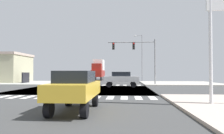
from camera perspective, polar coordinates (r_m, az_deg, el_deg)
The scene contains 11 objects.
ground at distance 22.69m, azimuth -7.37°, elevation -6.11°, with size 90.00×90.00×0.05m.
sidewalk_corner_ne at distance 35.32m, azimuth 17.95°, elevation -4.24°, with size 12.00×12.00×0.14m.
sidewalk_corner_nw at distance 38.37m, azimuth -23.22°, elevation -3.97°, with size 12.00×12.00×0.14m.
crosswalk_near at distance 15.69m, azimuth -13.46°, elevation -8.06°, with size 13.50×2.00×0.01m.
crosswalk_far at distance 29.90m, azimuth -5.15°, elevation -4.94°, with size 13.50×2.00×0.01m.
traffic_signal_mast at distance 30.01m, azimuth 6.72°, elevation 4.34°, with size 6.83×0.55×6.55m.
street_lamp at distance 42.09m, azimuth 7.95°, elevation 3.52°, with size 1.78×0.32×9.32m.
sedan_farside_1 at distance 46.31m, azimuth -7.94°, elevation -2.33°, with size 1.80×4.30×1.88m.
sedan_queued_3 at distance 25.71m, azimuth 2.55°, elevation -3.03°, with size 4.30×1.80×1.88m.
box_truck_trailing_1 at distance 48.69m, azimuth -3.78°, elevation -0.60°, with size 2.40×7.20×4.85m.
sedan_middle_5 at distance 9.91m, azimuth -9.98°, elevation -5.47°, with size 1.80×4.30×1.88m.
Camera 1 is at (4.34, -22.19, 1.81)m, focal length 33.38 mm.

